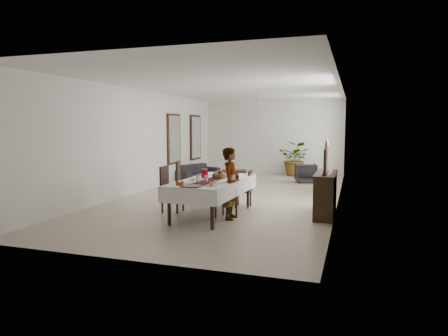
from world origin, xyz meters
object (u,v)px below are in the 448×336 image
at_px(sideboard_body, 326,195).
at_px(sofa, 197,172).
at_px(dining_table_top, 213,181).
at_px(woman, 231,184).
at_px(red_pitcher, 205,174).

bearing_deg(sideboard_body, sofa, 136.32).
relative_size(dining_table_top, woman, 1.65).
distance_m(red_pitcher, sideboard_body, 2.88).
bearing_deg(sofa, sideboard_body, -114.05).
bearing_deg(dining_table_top, sideboard_body, 19.22).
bearing_deg(dining_table_top, sofa, 117.30).
distance_m(sideboard_body, sofa, 7.23).
bearing_deg(dining_table_top, woman, -24.23).
xyz_separation_m(red_pitcher, sofa, (-2.45, 5.59, -0.66)).
distance_m(dining_table_top, woman, 0.58).
height_order(red_pitcher, sideboard_body, red_pitcher).
bearing_deg(woman, dining_table_top, 61.51).
height_order(woman, sideboard_body, woman).
height_order(sideboard_body, sofa, sideboard_body).
xyz_separation_m(dining_table_top, red_pitcher, (-0.27, 0.17, 0.15)).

